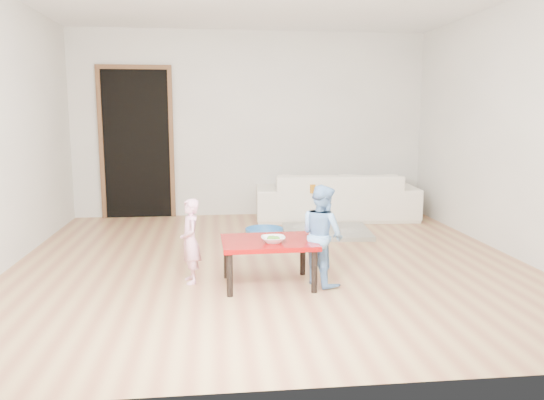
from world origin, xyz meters
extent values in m
cube|color=#A46846|center=(0.00, 0.00, 0.00)|extent=(5.00, 5.00, 0.01)
cube|color=silver|center=(0.00, 2.50, 1.30)|extent=(5.00, 0.02, 2.60)
cube|color=silver|center=(2.50, 0.00, 1.30)|extent=(0.02, 5.00, 2.60)
imported|color=white|center=(1.15, 2.05, 0.32)|extent=(2.26, 1.01, 0.64)
cube|color=orange|center=(0.87, 1.87, 0.48)|extent=(0.52, 0.49, 0.12)
imported|color=white|center=(-0.06, -0.83, 0.42)|extent=(0.20, 0.20, 0.05)
imported|color=pink|center=(-0.75, -0.60, 0.37)|extent=(0.23, 0.30, 0.74)
imported|color=#689EF1|center=(0.37, -0.76, 0.43)|extent=(0.48, 0.52, 0.86)
imported|color=#3072B5|center=(0.03, 0.88, 0.07)|extent=(0.44, 0.44, 0.14)
camera|label=1|loc=(-0.55, -5.10, 1.46)|focal=35.00mm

